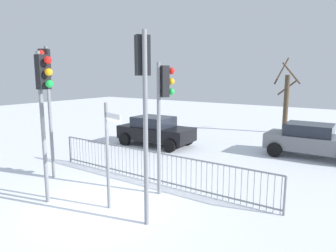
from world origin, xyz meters
TOP-DOWN VIEW (x-y plane):
  - ground_plane at (0.00, 0.00)m, footprint 60.00×60.00m
  - traffic_light_rear_left at (0.85, 1.86)m, footprint 0.41×0.52m
  - traffic_light_foreground_left at (1.56, 0.08)m, footprint 0.50×0.43m
  - traffic_light_rear_right at (-1.31, -0.58)m, footprint 0.57×0.32m
  - traffic_light_mid_right at (-3.07, 0.69)m, footprint 0.44×0.49m
  - direction_sign_post at (0.33, 0.11)m, footprint 0.76×0.28m
  - pedestrian_guard_railing at (-0.00, 2.38)m, footprint 8.65×0.12m
  - car_grey_far at (3.77, 8.88)m, footprint 3.83×1.97m
  - car_black_near at (-3.18, 6.81)m, footprint 3.87×2.06m
  - bare_tree_left at (1.37, 14.03)m, footprint 1.58×1.58m

SIDE VIEW (x-z plane):
  - ground_plane at x=0.00m, z-range 0.00..0.00m
  - pedestrian_guard_railing at x=0.00m, z-range 0.02..1.09m
  - car_grey_far at x=3.77m, z-range 0.03..1.50m
  - car_black_near at x=-3.18m, z-range 0.03..1.50m
  - direction_sign_post at x=0.33m, z-range 0.18..3.05m
  - bare_tree_left at x=1.37m, z-range -0.28..4.32m
  - traffic_light_rear_left at x=0.85m, z-range 0.92..4.85m
  - traffic_light_rear_right at x=-1.31m, z-range 0.98..5.17m
  - traffic_light_mid_right at x=-3.07m, z-range 1.05..5.55m
  - traffic_light_foreground_left at x=1.56m, z-range 1.06..5.62m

